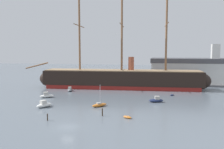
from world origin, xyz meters
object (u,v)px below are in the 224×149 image
Objects in this scene: motorboat_mid_left at (47,96)px; dockside_warehouse_right at (204,71)px; motorboat_foreground_left at (44,105)px; motorboat_alongside_bow at (70,90)px; motorboat_distant_centre at (131,82)px; tall_ship at (122,79)px; motorboat_far_left at (61,82)px; mooring_piling_left_pair at (47,117)px; dinghy_foreground_right at (127,117)px; dinghy_alongside_stern at (172,95)px; motorboat_mid_right at (156,100)px; seagull_in_flight at (117,34)px; mooring_piling_nearest at (102,112)px; sailboat_near_centre at (99,105)px.

motorboat_mid_left is 0.09× the size of dockside_warehouse_right.
motorboat_foreground_left reaches higher than motorboat_alongside_bow.
motorboat_mid_left is 0.96× the size of motorboat_distant_centre.
tall_ship is at bearing 49.19° from motorboat_mid_left.
mooring_piling_left_pair is at bearing -68.41° from motorboat_far_left.
tall_ship is 40.62m from dinghy_foreground_right.
dinghy_alongside_stern is 30.26m from motorboat_distant_centre.
seagull_in_flight is at bearing -161.36° from motorboat_mid_right.
dockside_warehouse_right is (52.07, 41.95, 4.96)m from motorboat_mid_left.
motorboat_mid_right is at bearing 72.76° from dinghy_foreground_right.
mooring_piling_nearest is (16.72, -4.76, 0.20)m from motorboat_foreground_left.
sailboat_near_centre is 1.29× the size of motorboat_mid_left.
motorboat_far_left is 0.92× the size of motorboat_distant_centre.
mooring_piling_nearest is 65.79m from dockside_warehouse_right.
dinghy_foreground_right is at bearing 18.52° from mooring_piling_left_pair.
motorboat_distant_centre is at bearing 92.53° from seagull_in_flight.
motorboat_distant_centre is (-12.35, 35.96, 0.05)m from motorboat_mid_right.
motorboat_distant_centre is at bearing 9.91° from motorboat_far_left.
dockside_warehouse_right is at bearing 56.62° from sailboat_near_centre.
dockside_warehouse_right is at bearing 30.56° from motorboat_alongside_bow.
motorboat_foreground_left is 12.50m from mooring_piling_left_pair.
motorboat_mid_right is (5.47, 17.63, 0.35)m from dinghy_foreground_right.
dinghy_alongside_stern is 0.42× the size of motorboat_distant_centre.
seagull_in_flight is at bearing 54.65° from sailboat_near_centre.
tall_ship reaches higher than sailboat_near_centre.
dinghy_foreground_right is at bearing -49.38° from motorboat_alongside_bow.
motorboat_foreground_left is at bearing -144.49° from dinghy_alongside_stern.
motorboat_foreground_left is at bearing -71.09° from motorboat_far_left.
motorboat_distant_centre is 31.93m from dockside_warehouse_right.
dinghy_foreground_right is at bearing -5.81° from mooring_piling_nearest.
dockside_warehouse_right is (32.94, 49.98, 5.09)m from sailboat_near_centre.
dockside_warehouse_right is (31.09, 5.38, 4.92)m from motorboat_distant_centre.
motorboat_mid_left is 32.63m from motorboat_far_left.
seagull_in_flight reaches higher than motorboat_mid_left.
motorboat_mid_right is 0.94× the size of motorboat_distant_centre.
sailboat_near_centre is at bearing -148.67° from motorboat_mid_right.
dockside_warehouse_right is (24.21, 58.98, 5.32)m from dinghy_foreground_right.
motorboat_mid_left is 29.34m from seagull_in_flight.
motorboat_foreground_left is at bearing -165.07° from sailboat_near_centre.
sailboat_near_centre is at bearing 109.69° from mooring_piling_nearest.
tall_ship is at bearing -96.07° from motorboat_distant_centre.
motorboat_distant_centre is 53.02m from mooring_piling_nearest.
motorboat_alongside_bow is at bearing -149.44° from dockside_warehouse_right.
motorboat_foreground_left is 0.82× the size of sailboat_near_centre.
mooring_piling_nearest is 1.52× the size of seagull_in_flight.
mooring_piling_left_pair is at bearing -98.73° from motorboat_distant_centre.
mooring_piling_nearest is at bearing -88.75° from motorboat_distant_centre.
motorboat_distant_centre is (-17.02, 25.01, 0.44)m from dinghy_alongside_stern.
motorboat_mid_left is 3.99× the size of seagull_in_flight.
seagull_in_flight is at bearing -136.45° from dinghy_alongside_stern.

